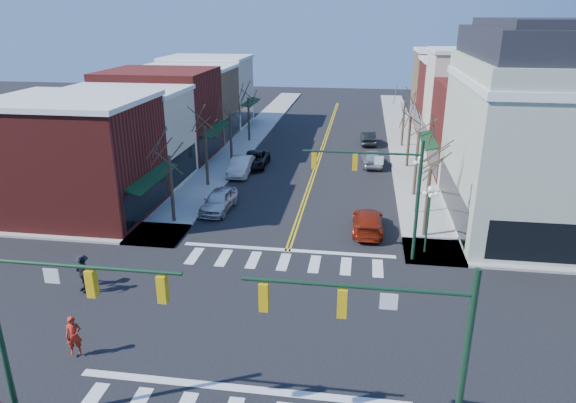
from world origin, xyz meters
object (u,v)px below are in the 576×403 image
at_px(lamppost_corner, 429,208).
at_px(lamppost_midblock, 419,175).
at_px(car_right_near, 368,221).
at_px(pedestrian_dark_a, 83,274).
at_px(car_right_mid, 372,158).
at_px(pedestrian_red_a, 74,335).
at_px(pedestrian_dark_b, 83,269).
at_px(car_left_mid, 241,166).
at_px(car_left_far, 255,160).
at_px(victorian_corner, 557,128).
at_px(car_right_far, 368,138).
at_px(car_left_near, 219,201).

distance_m(lamppost_corner, lamppost_midblock, 6.50).
distance_m(car_right_near, pedestrian_dark_a, 17.63).
height_order(lamppost_corner, car_right_mid, lamppost_corner).
distance_m(pedestrian_red_a, pedestrian_dark_b, 6.25).
bearing_deg(car_right_near, lamppost_corner, 138.63).
relative_size(car_left_mid, car_right_near, 0.97).
height_order(car_left_far, pedestrian_red_a, pedestrian_red_a).
bearing_deg(car_left_mid, lamppost_midblock, -27.76).
bearing_deg(car_right_mid, pedestrian_dark_b, 54.50).
distance_m(car_left_far, pedestrian_dark_a, 24.29).
xyz_separation_m(car_right_near, pedestrian_red_a, (-12.10, -15.09, 0.32)).
height_order(victorian_corner, car_left_mid, victorian_corner).
height_order(car_right_far, pedestrian_dark_a, pedestrian_dark_a).
bearing_deg(pedestrian_red_a, car_right_far, 46.76).
height_order(car_left_far, car_right_mid, car_right_mid).
distance_m(lamppost_midblock, car_right_near, 5.43).
relative_size(car_right_far, pedestrian_dark_a, 2.23).
xyz_separation_m(victorian_corner, lamppost_midblock, (-8.30, 0.50, -3.70)).
height_order(car_left_mid, car_right_near, car_left_mid).
bearing_deg(lamppost_midblock, car_left_far, 143.69).
bearing_deg(car_right_far, pedestrian_red_a, 69.32).
xyz_separation_m(lamppost_corner, car_left_near, (-14.14, 5.15, -2.18)).
distance_m(lamppost_midblock, pedestrian_dark_b, 22.47).
height_order(car_right_far, pedestrian_dark_b, pedestrian_dark_b).
distance_m(car_left_mid, car_right_near, 15.83).
distance_m(car_left_mid, car_left_far, 2.70).
relative_size(lamppost_midblock, car_left_near, 0.95).
bearing_deg(victorian_corner, car_left_mid, 160.51).
bearing_deg(lamppost_corner, car_right_near, 139.32).
height_order(car_left_far, car_right_near, car_right_near).
distance_m(car_left_far, pedestrian_dark_b, 23.64).
bearing_deg(car_right_mid, pedestrian_red_a, 63.54).
relative_size(victorian_corner, car_right_mid, 3.13).
distance_m(lamppost_corner, car_left_near, 15.20).
bearing_deg(lamppost_corner, victorian_corner, 35.86).
relative_size(car_right_mid, pedestrian_dark_b, 2.80).
relative_size(lamppost_corner, car_right_far, 1.00).
xyz_separation_m(car_left_far, pedestrian_dark_b, (-4.30, -23.25, 0.28)).
distance_m(victorian_corner, car_left_near, 23.21).
bearing_deg(car_left_near, lamppost_corner, -16.40).
xyz_separation_m(pedestrian_dark_a, pedestrian_dark_b, (-0.40, 0.72, -0.15)).
bearing_deg(pedestrian_red_a, car_left_mid, 61.91).
bearing_deg(car_left_far, car_right_near, -53.44).
bearing_deg(pedestrian_dark_a, car_right_far, 97.15).
bearing_deg(pedestrian_dark_a, car_right_mid, 90.19).
bearing_deg(car_right_mid, pedestrian_dark_a, 55.88).
distance_m(lamppost_corner, pedestrian_dark_b, 19.44).
relative_size(victorian_corner, lamppost_corner, 3.29).
height_order(car_left_far, car_right_far, car_right_far).
height_order(lamppost_midblock, pedestrian_dark_a, lamppost_midblock).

